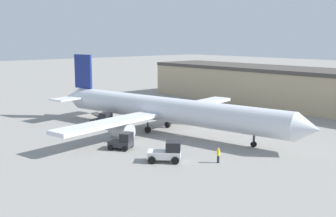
{
  "coord_description": "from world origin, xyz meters",
  "views": [
    {
      "loc": [
        43.59,
        -37.91,
        13.09
      ],
      "look_at": [
        0.0,
        0.0,
        3.36
      ],
      "focal_mm": 45.0,
      "sensor_mm": 36.0,
      "label": 1
    }
  ],
  "objects_px": {
    "ground_crew_worker": "(218,155)",
    "pushback_tug": "(167,152)",
    "belt_loader_truck": "(103,120)",
    "airplane": "(163,110)",
    "baggage_tug": "(123,142)",
    "safety_cone_near": "(67,135)"
  },
  "relations": [
    {
      "from": "airplane",
      "to": "ground_crew_worker",
      "type": "distance_m",
      "value": 16.68
    },
    {
      "from": "ground_crew_worker",
      "to": "pushback_tug",
      "type": "bearing_deg",
      "value": 0.12
    },
    {
      "from": "airplane",
      "to": "baggage_tug",
      "type": "relative_size",
      "value": 13.32
    },
    {
      "from": "belt_loader_truck",
      "to": "safety_cone_near",
      "type": "xyz_separation_m",
      "value": [
        2.05,
        -6.89,
        -0.78
      ]
    },
    {
      "from": "safety_cone_near",
      "to": "belt_loader_truck",
      "type": "bearing_deg",
      "value": 106.58
    },
    {
      "from": "ground_crew_worker",
      "to": "belt_loader_truck",
      "type": "bearing_deg",
      "value": -45.85
    },
    {
      "from": "airplane",
      "to": "pushback_tug",
      "type": "height_order",
      "value": "airplane"
    },
    {
      "from": "baggage_tug",
      "to": "pushback_tug",
      "type": "xyz_separation_m",
      "value": [
        7.38,
        0.6,
        0.13
      ]
    },
    {
      "from": "ground_crew_worker",
      "to": "safety_cone_near",
      "type": "bearing_deg",
      "value": -27.96
    },
    {
      "from": "safety_cone_near",
      "to": "airplane",
      "type": "bearing_deg",
      "value": 64.16
    },
    {
      "from": "belt_loader_truck",
      "to": "baggage_tug",
      "type": "bearing_deg",
      "value": -39.12
    },
    {
      "from": "airplane",
      "to": "belt_loader_truck",
      "type": "bearing_deg",
      "value": -157.85
    },
    {
      "from": "ground_crew_worker",
      "to": "pushback_tug",
      "type": "xyz_separation_m",
      "value": [
        -3.86,
        -3.82,
        0.17
      ]
    },
    {
      "from": "pushback_tug",
      "to": "belt_loader_truck",
      "type": "bearing_deg",
      "value": 122.14
    },
    {
      "from": "ground_crew_worker",
      "to": "baggage_tug",
      "type": "relative_size",
      "value": 0.51
    },
    {
      "from": "baggage_tug",
      "to": "belt_loader_truck",
      "type": "distance_m",
      "value": 13.12
    },
    {
      "from": "airplane",
      "to": "baggage_tug",
      "type": "bearing_deg",
      "value": -76.72
    },
    {
      "from": "baggage_tug",
      "to": "safety_cone_near",
      "type": "relative_size",
      "value": 5.9
    },
    {
      "from": "belt_loader_truck",
      "to": "safety_cone_near",
      "type": "height_order",
      "value": "belt_loader_truck"
    },
    {
      "from": "baggage_tug",
      "to": "safety_cone_near",
      "type": "bearing_deg",
      "value": 159.33
    },
    {
      "from": "baggage_tug",
      "to": "ground_crew_worker",
      "type": "bearing_deg",
      "value": -10.2
    },
    {
      "from": "ground_crew_worker",
      "to": "baggage_tug",
      "type": "xyz_separation_m",
      "value": [
        -11.23,
        -4.42,
        0.04
      ]
    }
  ]
}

